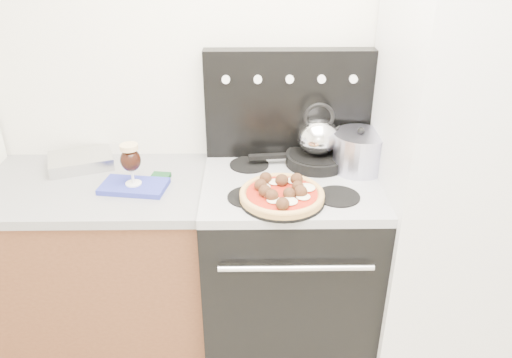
{
  "coord_description": "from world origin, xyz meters",
  "views": [
    {
      "loc": [
        -0.1,
        -0.73,
        1.92
      ],
      "look_at": [
        -0.07,
        1.05,
        0.99
      ],
      "focal_mm": 35.0,
      "sensor_mm": 36.0,
      "label": 1
    }
  ],
  "objects_px": {
    "beer_glass": "(131,164)",
    "skillet": "(316,159)",
    "stove_body": "(288,269)",
    "fridge": "(455,176)",
    "tea_kettle": "(318,133)",
    "pizza_pan": "(282,199)",
    "pizza": "(282,193)",
    "stock_pot": "(359,153)",
    "oven_mitt": "(134,186)",
    "base_cabinet": "(57,269)"
  },
  "relations": [
    {
      "from": "base_cabinet",
      "to": "beer_glass",
      "type": "bearing_deg",
      "value": -7.53
    },
    {
      "from": "base_cabinet",
      "to": "oven_mitt",
      "type": "height_order",
      "value": "oven_mitt"
    },
    {
      "from": "base_cabinet",
      "to": "tea_kettle",
      "type": "bearing_deg",
      "value": 6.17
    },
    {
      "from": "stove_body",
      "to": "stock_pot",
      "type": "distance_m",
      "value": 0.65
    },
    {
      "from": "base_cabinet",
      "to": "stove_body",
      "type": "relative_size",
      "value": 1.65
    },
    {
      "from": "oven_mitt",
      "to": "pizza_pan",
      "type": "xyz_separation_m",
      "value": [
        0.62,
        -0.14,
        0.01
      ]
    },
    {
      "from": "base_cabinet",
      "to": "fridge",
      "type": "distance_m",
      "value": 1.88
    },
    {
      "from": "stove_body",
      "to": "beer_glass",
      "type": "xyz_separation_m",
      "value": [
        -0.67,
        -0.03,
        0.58
      ]
    },
    {
      "from": "fridge",
      "to": "skillet",
      "type": "relative_size",
      "value": 6.69
    },
    {
      "from": "fridge",
      "to": "pizza_pan",
      "type": "distance_m",
      "value": 0.77
    },
    {
      "from": "beer_glass",
      "to": "pizza",
      "type": "height_order",
      "value": "beer_glass"
    },
    {
      "from": "skillet",
      "to": "tea_kettle",
      "type": "bearing_deg",
      "value": 0.0
    },
    {
      "from": "fridge",
      "to": "stock_pot",
      "type": "distance_m",
      "value": 0.42
    },
    {
      "from": "stove_body",
      "to": "fridge",
      "type": "height_order",
      "value": "fridge"
    },
    {
      "from": "beer_glass",
      "to": "pizza_pan",
      "type": "xyz_separation_m",
      "value": [
        0.62,
        -0.14,
        -0.09
      ]
    },
    {
      "from": "fridge",
      "to": "skillet",
      "type": "height_order",
      "value": "fridge"
    },
    {
      "from": "oven_mitt",
      "to": "stock_pot",
      "type": "xyz_separation_m",
      "value": [
        0.98,
        0.13,
        0.09
      ]
    },
    {
      "from": "beer_glass",
      "to": "skillet",
      "type": "relative_size",
      "value": 0.66
    },
    {
      "from": "base_cabinet",
      "to": "beer_glass",
      "type": "distance_m",
      "value": 0.73
    },
    {
      "from": "skillet",
      "to": "base_cabinet",
      "type": "bearing_deg",
      "value": -173.83
    },
    {
      "from": "stove_body",
      "to": "stock_pot",
      "type": "relative_size",
      "value": 3.86
    },
    {
      "from": "base_cabinet",
      "to": "tea_kettle",
      "type": "xyz_separation_m",
      "value": [
        1.23,
        0.13,
        0.64
      ]
    },
    {
      "from": "skillet",
      "to": "beer_glass",
      "type": "bearing_deg",
      "value": -166.61
    },
    {
      "from": "beer_glass",
      "to": "skillet",
      "type": "bearing_deg",
      "value": 13.39
    },
    {
      "from": "tea_kettle",
      "to": "pizza_pan",
      "type": "bearing_deg",
      "value": -103.12
    },
    {
      "from": "base_cabinet",
      "to": "pizza",
      "type": "height_order",
      "value": "pizza"
    },
    {
      "from": "tea_kettle",
      "to": "stove_body",
      "type": "bearing_deg",
      "value": -114.11
    },
    {
      "from": "stock_pot",
      "to": "oven_mitt",
      "type": "bearing_deg",
      "value": -172.4
    },
    {
      "from": "base_cabinet",
      "to": "oven_mitt",
      "type": "xyz_separation_m",
      "value": [
        0.43,
        -0.06,
        0.48
      ]
    },
    {
      "from": "base_cabinet",
      "to": "stove_body",
      "type": "distance_m",
      "value": 1.11
    },
    {
      "from": "pizza_pan",
      "to": "stock_pot",
      "type": "xyz_separation_m",
      "value": [
        0.36,
        0.27,
        0.08
      ]
    },
    {
      "from": "beer_glass",
      "to": "stock_pot",
      "type": "relative_size",
      "value": 0.82
    },
    {
      "from": "fridge",
      "to": "oven_mitt",
      "type": "distance_m",
      "value": 1.37
    },
    {
      "from": "oven_mitt",
      "to": "beer_glass",
      "type": "relative_size",
      "value": 1.48
    },
    {
      "from": "fridge",
      "to": "beer_glass",
      "type": "distance_m",
      "value": 1.37
    },
    {
      "from": "beer_glass",
      "to": "tea_kettle",
      "type": "xyz_separation_m",
      "value": [
        0.8,
        0.19,
        0.06
      ]
    },
    {
      "from": "fridge",
      "to": "stock_pot",
      "type": "xyz_separation_m",
      "value": [
        -0.39,
        0.12,
        0.05
      ]
    },
    {
      "from": "oven_mitt",
      "to": "stove_body",
      "type": "bearing_deg",
      "value": 2.75
    },
    {
      "from": "skillet",
      "to": "tea_kettle",
      "type": "height_order",
      "value": "tea_kettle"
    },
    {
      "from": "oven_mitt",
      "to": "tea_kettle",
      "type": "xyz_separation_m",
      "value": [
        0.8,
        0.19,
        0.16
      ]
    },
    {
      "from": "beer_glass",
      "to": "fridge",
      "type": "bearing_deg",
      "value": 0.3
    },
    {
      "from": "stove_body",
      "to": "stock_pot",
      "type": "xyz_separation_m",
      "value": [
        0.31,
        0.1,
        0.56
      ]
    },
    {
      "from": "tea_kettle",
      "to": "pizza",
      "type": "bearing_deg",
      "value": -103.12
    },
    {
      "from": "oven_mitt",
      "to": "skillet",
      "type": "xyz_separation_m",
      "value": [
        0.8,
        0.19,
        0.03
      ]
    },
    {
      "from": "skillet",
      "to": "tea_kettle",
      "type": "distance_m",
      "value": 0.13
    },
    {
      "from": "stove_body",
      "to": "oven_mitt",
      "type": "bearing_deg",
      "value": -177.25
    },
    {
      "from": "pizza",
      "to": "stock_pot",
      "type": "bearing_deg",
      "value": 37.56
    },
    {
      "from": "stove_body",
      "to": "pizza",
      "type": "height_order",
      "value": "pizza"
    },
    {
      "from": "pizza",
      "to": "fridge",
      "type": "bearing_deg",
      "value": 11.39
    },
    {
      "from": "stock_pot",
      "to": "tea_kettle",
      "type": "bearing_deg",
      "value": 161.33
    }
  ]
}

